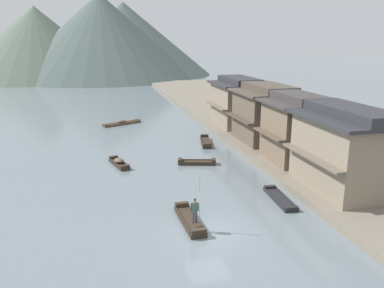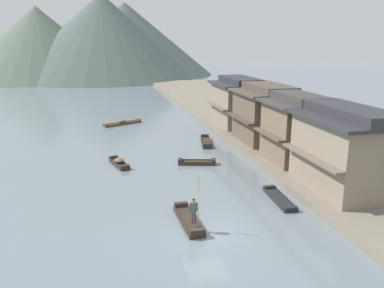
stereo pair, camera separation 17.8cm
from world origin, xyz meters
name	(u,v)px [view 1 (the left image)]	position (x,y,z in m)	size (l,w,h in m)	color
ground_plane	(208,234)	(0.00, 0.00, 0.00)	(400.00, 400.00, 0.00)	slate
riverbank_right	(263,120)	(16.78, 30.00, 0.28)	(18.00, 110.00, 0.55)	slate
boat_foreground_poled	(190,220)	(-0.74, 1.64, 0.19)	(1.18, 4.37, 0.56)	#33281E
boatman_person	(195,208)	(-0.68, 0.49, 1.57)	(0.57, 0.29, 3.04)	black
boat_moored_nearest	(122,123)	(-2.96, 32.82, 0.22)	(5.39, 3.30, 0.68)	brown
boat_moored_second	(119,163)	(-4.41, 14.64, 0.26)	(1.82, 3.68, 0.70)	#33281E
boat_moored_third	(206,142)	(5.55, 20.23, 0.18)	(1.86, 4.60, 0.56)	#33281E
boat_moored_far	(280,199)	(6.48, 3.60, 0.13)	(1.26, 4.34, 0.38)	#232326
boat_midriver_drifting	(197,162)	(2.73, 13.26, 0.18)	(3.64, 1.83, 0.51)	#33281E
house_waterfront_nearest	(347,149)	(11.63, 3.56, 3.54)	(6.37, 8.31, 6.14)	gray
house_waterfront_second	(297,128)	(11.46, 10.74, 3.56)	(6.03, 6.21, 6.14)	#75604C
house_waterfront_tall	(267,113)	(11.93, 18.20, 3.55)	(6.97, 7.51, 6.14)	brown
house_waterfront_narrow	(239,102)	(11.79, 26.69, 3.54)	(6.68, 8.16, 6.14)	gray
hill_far_west	(37,43)	(-22.79, 107.41, 10.54)	(50.30, 50.30, 21.08)	#5B6B5B
hill_far_centre	(101,36)	(-3.84, 105.45, 12.47)	(57.54, 57.54, 24.93)	#4C5B56
hill_far_east	(124,39)	(3.79, 114.02, 11.62)	(57.08, 57.08, 23.24)	#4C5B56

